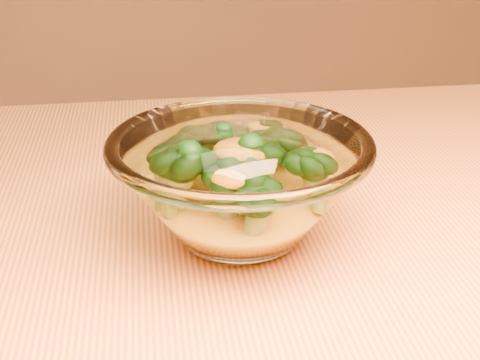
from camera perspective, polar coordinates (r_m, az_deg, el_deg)
The scene contains 4 objects.
table at distance 0.60m, azimuth -2.21°, elevation -14.68°, with size 1.20×0.80×0.75m.
glass_bowl at distance 0.54m, azimuth 0.00°, elevation -0.44°, with size 0.21×0.21×0.09m.
cheese_sauce at distance 0.55m, azimuth 0.00°, elevation -2.31°, with size 0.12×0.12×0.03m, color #FFA215.
broccoli_heap at distance 0.54m, azimuth -0.73°, elevation 0.88°, with size 0.13×0.13×0.06m.
Camera 1 is at (-0.04, -0.45, 1.04)m, focal length 50.00 mm.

